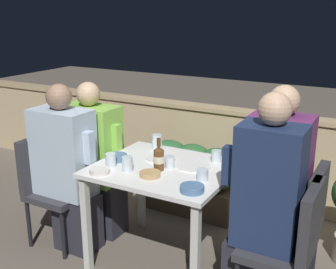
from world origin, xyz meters
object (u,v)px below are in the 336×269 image
at_px(person_purple_stripe, 273,188).
at_px(person_navy_jumper, 263,205).
at_px(chair_left_far, 77,168).
at_px(beer_bottle, 159,158).
at_px(person_green_blouse, 95,160).
at_px(chair_right_near, 293,239).
at_px(chair_left_near, 50,180).
at_px(person_blue_shirt, 67,169).
at_px(chair_right_far, 300,218).

bearing_deg(person_purple_stripe, person_navy_jumper, -86.42).
bearing_deg(chair_left_far, beer_bottle, -12.34).
xyz_separation_m(person_green_blouse, chair_right_near, (1.67, -0.28, -0.11)).
relative_size(chair_left_near, chair_right_near, 1.00).
height_order(person_blue_shirt, person_navy_jumper, person_navy_jumper).
bearing_deg(chair_left_far, person_green_blouse, -0.00).
bearing_deg(person_green_blouse, chair_right_far, 0.20).
relative_size(person_blue_shirt, person_navy_jumper, 0.94).
bearing_deg(chair_right_far, person_blue_shirt, -169.57).
bearing_deg(beer_bottle, person_navy_jumper, -5.73).
relative_size(chair_right_far, person_purple_stripe, 0.63).
bearing_deg(person_blue_shirt, person_green_blouse, 86.05).
bearing_deg(beer_bottle, chair_right_near, -4.58).
height_order(person_green_blouse, person_purple_stripe, person_purple_stripe).
relative_size(person_blue_shirt, person_purple_stripe, 0.94).
distance_m(chair_right_near, person_purple_stripe, 0.39).
distance_m(person_navy_jumper, beer_bottle, 0.77).
bearing_deg(person_navy_jumper, chair_left_far, 170.62).
bearing_deg(chair_left_far, person_navy_jumper, -9.38).
bearing_deg(chair_right_near, beer_bottle, 175.42).
bearing_deg(chair_right_near, chair_right_far, 93.55).
bearing_deg(person_navy_jumper, chair_right_near, 0.00).
distance_m(chair_left_far, person_purple_stripe, 1.66).
distance_m(person_blue_shirt, chair_right_far, 1.70).
height_order(chair_left_near, chair_right_near, same).
height_order(chair_left_near, chair_right_far, same).
bearing_deg(chair_right_far, beer_bottle, -167.54).
xyz_separation_m(person_green_blouse, person_navy_jumper, (1.48, -0.28, 0.07)).
xyz_separation_m(chair_left_far, person_purple_stripe, (1.65, 0.01, 0.17)).
relative_size(chair_left_far, beer_bottle, 3.80).
xyz_separation_m(chair_left_far, person_navy_jumper, (1.67, -0.28, 0.17)).
bearing_deg(person_green_blouse, chair_left_far, 180.00).
bearing_deg(chair_right_far, chair_left_near, -170.63).
distance_m(chair_left_near, chair_right_far, 1.89).
xyz_separation_m(chair_right_near, beer_bottle, (-0.95, 0.08, 0.31)).
relative_size(person_green_blouse, beer_bottle, 5.54).
relative_size(chair_left_far, person_green_blouse, 0.69).
relative_size(chair_left_near, person_purple_stripe, 0.63).
distance_m(chair_right_near, beer_bottle, 1.00).
bearing_deg(person_green_blouse, person_blue_shirt, -93.95).
distance_m(person_navy_jumper, chair_right_far, 0.37).
bearing_deg(person_navy_jumper, person_green_blouse, 169.42).
relative_size(person_navy_jumper, beer_bottle, 6.04).
xyz_separation_m(person_blue_shirt, beer_bottle, (0.74, 0.10, 0.19)).
height_order(person_blue_shirt, beer_bottle, person_blue_shirt).
bearing_deg(chair_right_near, person_navy_jumper, 180.00).
distance_m(chair_left_far, person_green_blouse, 0.22).
relative_size(person_navy_jumper, chair_right_far, 1.59).
bearing_deg(person_purple_stripe, beer_bottle, -164.47).
bearing_deg(person_blue_shirt, beer_bottle, 7.83).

